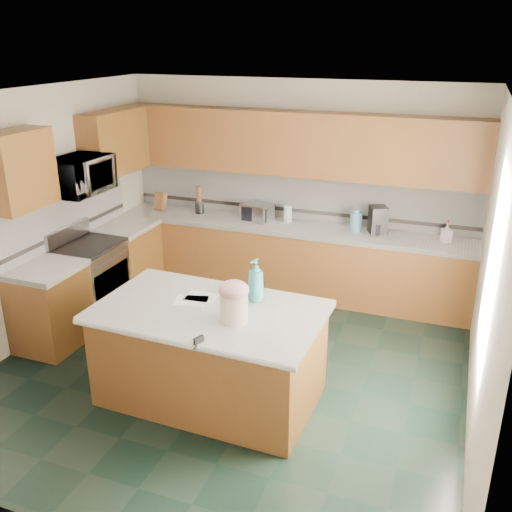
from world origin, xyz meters
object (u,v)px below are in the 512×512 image
at_px(island_top, 209,312).
at_px(knife_block, 160,201).
at_px(island_base, 210,356).
at_px(treat_jar, 234,308).
at_px(soap_bottle_island, 256,280).
at_px(coffee_maker, 378,220).
at_px(toaster_oven, 257,212).

height_order(island_top, knife_block, knife_block).
relative_size(island_base, treat_jar, 7.60).
relative_size(island_top, soap_bottle_island, 5.04).
distance_m(soap_bottle_island, knife_block, 3.20).
relative_size(island_top, knife_block, 8.27).
bearing_deg(coffee_maker, treat_jar, -129.30).
distance_m(knife_block, toaster_oven, 1.43).
distance_m(island_top, toaster_oven, 2.62).
relative_size(treat_jar, knife_block, 1.03).
bearing_deg(treat_jar, knife_block, 108.49).
relative_size(knife_block, coffee_maker, 0.72).
bearing_deg(island_top, coffee_maker, 69.58).
xyz_separation_m(island_top, treat_jar, (0.30, -0.14, 0.16)).
xyz_separation_m(island_top, knife_block, (-1.92, 2.57, 0.15)).
distance_m(island_base, knife_block, 3.27).
height_order(island_base, knife_block, knife_block).
relative_size(island_top, coffee_maker, 5.98).
bearing_deg(island_base, treat_jar, -23.27).
xyz_separation_m(treat_jar, toaster_oven, (-0.80, 2.71, -0.02)).
xyz_separation_m(island_base, coffee_maker, (1.07, 2.60, 0.66)).
distance_m(soap_bottle_island, toaster_oven, 2.41).
distance_m(treat_jar, toaster_oven, 2.83).
height_order(treat_jar, soap_bottle_island, soap_bottle_island).
bearing_deg(coffee_maker, island_top, -136.01).
xyz_separation_m(soap_bottle_island, toaster_oven, (-0.83, 2.26, -0.09)).
bearing_deg(island_top, knife_block, 128.60).
relative_size(treat_jar, toaster_oven, 0.66).
bearing_deg(island_base, island_top, -178.16).
bearing_deg(treat_jar, coffee_maker, 53.62).
distance_m(treat_jar, knife_block, 3.51).
height_order(island_base, coffee_maker, coffee_maker).
bearing_deg(island_top, toaster_oven, 102.70).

